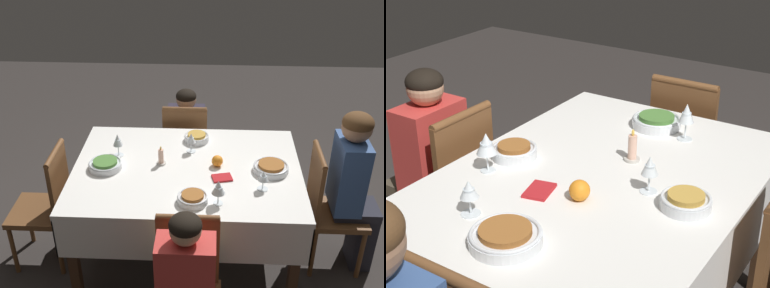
# 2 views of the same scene
# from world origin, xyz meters

# --- Properties ---
(dining_table) EXTENTS (1.48, 1.08, 0.78)m
(dining_table) POSITION_xyz_m (0.00, 0.00, 0.69)
(dining_table) COLOR white
(dining_table) RESTS_ON ground_plane
(chair_south) EXTENTS (0.37, 0.38, 0.90)m
(chair_south) POSITION_xyz_m (0.04, -0.76, 0.49)
(chair_south) COLOR brown
(chair_south) RESTS_ON ground_plane
(chair_west) EXTENTS (0.38, 0.37, 0.90)m
(chair_west) POSITION_xyz_m (-0.96, -0.04, 0.49)
(chair_west) COLOR brown
(chair_west) RESTS_ON ground_plane
(person_child_red) EXTENTS (0.30, 0.33, 1.06)m
(person_child_red) POSITION_xyz_m (0.04, -0.91, 0.58)
(person_child_red) COLOR #4C4233
(person_child_red) RESTS_ON ground_plane
(bowl_east) EXTENTS (0.23, 0.23, 0.06)m
(bowl_east) POSITION_xyz_m (0.54, -0.01, 0.81)
(bowl_east) COLOR silver
(bowl_east) RESTS_ON dining_table
(wine_glass_east) EXTENTS (0.07, 0.07, 0.13)m
(wine_glass_east) POSITION_xyz_m (0.47, -0.22, 0.87)
(wine_glass_east) COLOR white
(wine_glass_east) RESTS_ON dining_table
(bowl_north) EXTENTS (0.18, 0.18, 0.06)m
(bowl_north) POSITION_xyz_m (0.05, 0.36, 0.81)
(bowl_north) COLOR silver
(bowl_north) RESTS_ON dining_table
(wine_glass_north) EXTENTS (0.06, 0.06, 0.14)m
(wine_glass_north) POSITION_xyz_m (0.02, 0.21, 0.88)
(wine_glass_north) COLOR white
(wine_glass_north) RESTS_ON dining_table
(bowl_south) EXTENTS (0.18, 0.18, 0.06)m
(bowl_south) POSITION_xyz_m (0.05, -0.37, 0.81)
(bowl_south) COLOR silver
(bowl_south) RESTS_ON dining_table
(wine_glass_south) EXTENTS (0.08, 0.08, 0.16)m
(wine_glass_south) POSITION_xyz_m (0.20, -0.38, 0.89)
(wine_glass_south) COLOR white
(wine_glass_south) RESTS_ON dining_table
(bowl_west) EXTENTS (0.22, 0.22, 0.06)m
(bowl_west) POSITION_xyz_m (-0.53, -0.03, 0.81)
(bowl_west) COLOR silver
(bowl_west) RESTS_ON dining_table
(wine_glass_west) EXTENTS (0.07, 0.07, 0.16)m
(wine_glass_west) POSITION_xyz_m (-0.47, 0.14, 0.89)
(wine_glass_west) COLOR white
(wine_glass_west) RESTS_ON dining_table
(candle_centerpiece) EXTENTS (0.06, 0.06, 0.13)m
(candle_centerpiece) POSITION_xyz_m (-0.17, 0.04, 0.83)
(candle_centerpiece) COLOR beige
(candle_centerpiece) RESTS_ON dining_table
(orange_fruit) EXTENTS (0.07, 0.07, 0.07)m
(orange_fruit) POSITION_xyz_m (0.20, 0.03, 0.82)
(orange_fruit) COLOR orange
(orange_fruit) RESTS_ON dining_table
(napkin_red_folded) EXTENTS (0.14, 0.11, 0.01)m
(napkin_red_folded) POSITION_xyz_m (0.23, -0.12, 0.78)
(napkin_red_folded) COLOR red
(napkin_red_folded) RESTS_ON dining_table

